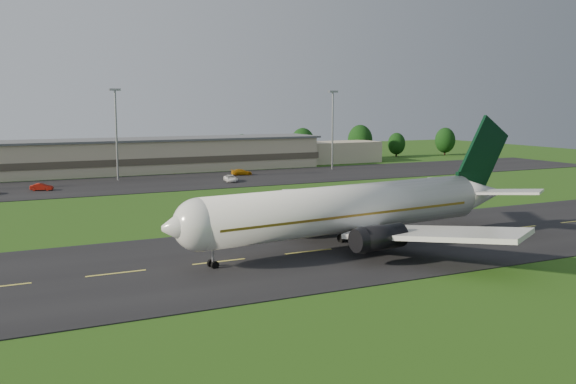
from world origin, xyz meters
name	(u,v)px	position (x,y,z in m)	size (l,w,h in m)	color
ground	(219,263)	(0.00, 0.00, 0.00)	(360.00, 360.00, 0.00)	#1F4611
taxiway	(219,262)	(0.00, 0.00, 0.05)	(220.00, 30.00, 0.10)	black
apron	(102,186)	(0.00, 72.00, 0.05)	(260.00, 30.00, 0.10)	black
airliner	(352,209)	(16.86, 0.10, 4.66)	(51.22, 41.91, 15.57)	silver
terminal	(110,157)	(6.40, 96.18, 3.99)	(145.00, 16.00, 8.40)	tan
light_mast_centre	(116,123)	(5.00, 80.00, 12.74)	(2.40, 1.20, 20.35)	gray
light_mast_east	(333,120)	(60.00, 80.00, 12.74)	(2.40, 1.20, 20.35)	gray
tree_line	(210,147)	(35.79, 106.10, 4.99)	(197.06, 8.56, 10.51)	black
service_vehicle_b	(42,187)	(-11.92, 69.40, 0.81)	(1.50, 4.30, 1.42)	maroon
service_vehicle_c	(231,178)	(26.74, 66.70, 0.82)	(2.39, 5.19, 1.44)	white
service_vehicle_d	(242,172)	(33.69, 77.57, 0.83)	(2.03, 5.00, 1.45)	orange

